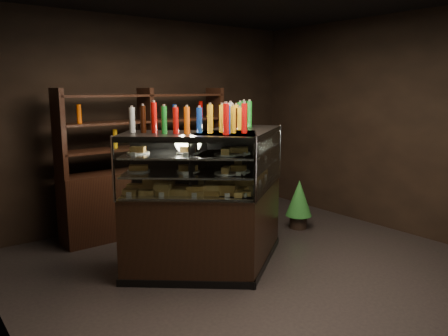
{
  "coord_description": "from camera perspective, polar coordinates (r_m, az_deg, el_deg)",
  "views": [
    {
      "loc": [
        -3.08,
        -3.39,
        2.0
      ],
      "look_at": [
        -0.36,
        0.19,
        1.17
      ],
      "focal_mm": 35.0,
      "sensor_mm": 36.0,
      "label": 1
    }
  ],
  "objects": [
    {
      "name": "back_shelving",
      "position": [
        6.27,
        -9.89,
        -2.59
      ],
      "size": [
        2.44,
        0.47,
        2.0
      ],
      "rotation": [
        0.0,
        0.0,
        0.02
      ],
      "color": "black",
      "rests_on": "ground"
    },
    {
      "name": "display_case",
      "position": [
        4.9,
        -1.17,
        -7.22
      ],
      "size": [
        2.23,
        1.46,
        1.55
      ],
      "rotation": [
        0.0,
        0.0,
        -0.03
      ],
      "color": "black",
      "rests_on": "ground"
    },
    {
      "name": "bottles_top",
      "position": [
        4.68,
        -1.24,
        6.54
      ],
      "size": [
        1.64,
        0.8,
        0.3
      ],
      "color": "silver",
      "rests_on": "display_case"
    },
    {
      "name": "room_shell",
      "position": [
        4.58,
        5.05,
        9.66
      ],
      "size": [
        5.02,
        5.02,
        3.01
      ],
      "color": "black",
      "rests_on": "ground"
    },
    {
      "name": "food_display",
      "position": [
        4.74,
        -1.14,
        -0.2
      ],
      "size": [
        1.82,
        0.94,
        0.47
      ],
      "color": "#D2934B",
      "rests_on": "display_case"
    },
    {
      "name": "ground",
      "position": [
        5.0,
        4.69,
        -13.2
      ],
      "size": [
        5.0,
        5.0,
        0.0
      ],
      "primitive_type": "plane",
      "color": "black",
      "rests_on": "ground"
    },
    {
      "name": "potted_conifer",
      "position": [
        6.35,
        9.78,
        -3.79
      ],
      "size": [
        0.37,
        0.37,
        0.8
      ],
      "rotation": [
        0.0,
        0.0,
        -0.42
      ],
      "color": "black",
      "rests_on": "ground"
    }
  ]
}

